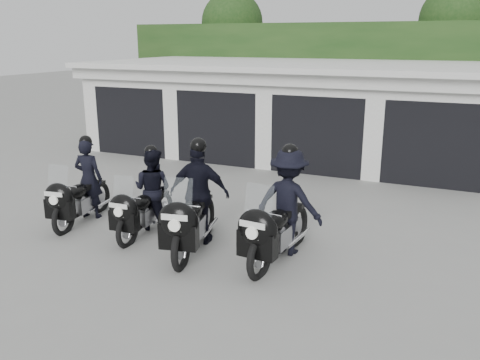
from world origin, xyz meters
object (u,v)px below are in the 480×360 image
at_px(police_bike_a, 81,188).
at_px(police_bike_d, 284,209).
at_px(police_bike_c, 196,201).
at_px(police_bike_b, 148,195).

bearing_deg(police_bike_a, police_bike_d, -8.19).
bearing_deg(police_bike_c, police_bike_d, -3.13).
relative_size(police_bike_b, police_bike_c, 0.87).
xyz_separation_m(police_bike_a, police_bike_d, (4.42, 0.03, 0.15)).
bearing_deg(police_bike_d, police_bike_c, -166.37).
distance_m(police_bike_b, police_bike_d, 2.84).
xyz_separation_m(police_bike_c, police_bike_d, (1.59, 0.24, -0.00)).
bearing_deg(police_bike_c, police_bike_b, 154.77).
distance_m(police_bike_c, police_bike_d, 1.61).
distance_m(police_bike_a, police_bike_c, 2.84).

